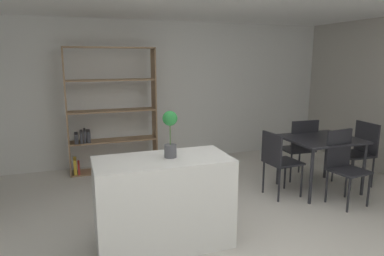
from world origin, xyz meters
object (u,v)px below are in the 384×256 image
at_px(open_bookshelf, 108,116).
at_px(dining_table, 321,144).
at_px(dining_chair_far, 300,144).
at_px(dining_chair_window_side, 360,148).
at_px(potted_plant_on_island, 170,131).
at_px(dining_chair_near, 343,161).
at_px(kitchen_island, 164,202).
at_px(dining_chair_island_side, 278,158).

relative_size(open_bookshelf, dining_table, 2.07).
bearing_deg(dining_chair_far, dining_table, 93.02).
xyz_separation_m(dining_chair_window_side, dining_chair_far, (-0.73, 0.46, 0.01)).
relative_size(potted_plant_on_island, dining_chair_near, 0.48).
xyz_separation_m(kitchen_island, dining_chair_island_side, (1.80, 0.71, 0.09)).
bearing_deg(potted_plant_on_island, dining_chair_island_side, 21.96).
distance_m(dining_table, dining_chair_island_side, 0.73).
height_order(potted_plant_on_island, dining_chair_window_side, potted_plant_on_island).
xyz_separation_m(kitchen_island, potted_plant_on_island, (0.08, 0.01, 0.73)).
distance_m(potted_plant_on_island, dining_table, 2.58).
height_order(kitchen_island, potted_plant_on_island, potted_plant_on_island).
height_order(potted_plant_on_island, dining_chair_island_side, potted_plant_on_island).
bearing_deg(kitchen_island, dining_chair_island_side, 21.42).
distance_m(potted_plant_on_island, open_bookshelf, 2.63).
bearing_deg(dining_chair_far, potted_plant_on_island, 27.93).
bearing_deg(dining_chair_window_side, open_bookshelf, -116.23).
bearing_deg(potted_plant_on_island, open_bookshelf, 97.85).
relative_size(dining_table, dining_chair_window_side, 1.05).
distance_m(potted_plant_on_island, dining_chair_far, 2.76).
relative_size(potted_plant_on_island, dining_chair_far, 0.48).
bearing_deg(dining_chair_near, dining_chair_far, 82.21).
bearing_deg(dining_chair_window_side, potted_plant_on_island, -75.48).
relative_size(kitchen_island, dining_table, 1.34).
bearing_deg(dining_table, kitchen_island, -164.15).
bearing_deg(open_bookshelf, potted_plant_on_island, -82.15).
xyz_separation_m(kitchen_island, dining_chair_near, (2.51, 0.25, 0.11)).
height_order(kitchen_island, dining_chair_far, dining_chair_far).
distance_m(kitchen_island, dining_chair_near, 2.52).
relative_size(dining_chair_island_side, dining_chair_near, 0.94).
height_order(potted_plant_on_island, dining_chair_near, potted_plant_on_island).
distance_m(kitchen_island, dining_chair_far, 2.78).
xyz_separation_m(dining_chair_island_side, dining_chair_far, (0.71, 0.46, 0.02)).
distance_m(kitchen_island, open_bookshelf, 2.67).
distance_m(open_bookshelf, dining_chair_near, 3.66).
bearing_deg(kitchen_island, dining_chair_window_side, 12.38).
bearing_deg(dining_chair_island_side, potted_plant_on_island, 107.22).
height_order(dining_table, dining_chair_island_side, dining_chair_island_side).
distance_m(open_bookshelf, dining_table, 3.38).
xyz_separation_m(potted_plant_on_island, dining_chair_far, (2.43, 1.16, -0.62)).
bearing_deg(dining_chair_far, dining_chair_island_side, 35.59).
distance_m(dining_chair_island_side, dining_chair_far, 0.85).
height_order(dining_chair_island_side, dining_chair_window_side, dining_chair_window_side).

